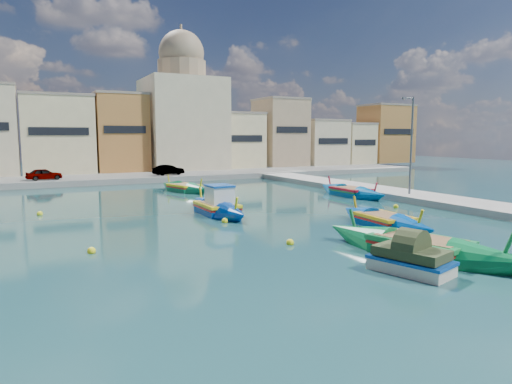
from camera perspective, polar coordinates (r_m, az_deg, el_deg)
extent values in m
plane|color=#133B3B|center=(22.85, -2.20, -5.69)|extent=(160.00, 160.00, 0.00)
cube|color=gray|center=(34.30, 26.32, -1.71)|extent=(4.00, 70.00, 0.50)
cube|color=gray|center=(53.30, -16.66, 1.64)|extent=(80.00, 8.00, 0.60)
cube|color=beige|center=(60.10, -23.56, 6.51)|extent=(7.88, 7.44, 8.99)
cube|color=gray|center=(60.29, -23.78, 10.92)|extent=(8.04, 7.59, 0.30)
cube|color=black|center=(56.34, -23.36, 6.98)|extent=(6.30, 0.10, 0.90)
cube|color=#B77739|center=(60.32, -16.58, 7.01)|extent=(6.17, 6.13, 9.43)
cube|color=gray|center=(60.54, -16.74, 11.61)|extent=(6.29, 6.26, 0.30)
cube|color=black|center=(57.26, -16.03, 7.51)|extent=(4.93, 0.10, 0.90)
cube|color=tan|center=(62.86, -9.87, 5.65)|extent=(7.31, 7.69, 6.05)
cube|color=gray|center=(62.87, -9.93, 8.54)|extent=(7.46, 7.85, 0.30)
cube|color=black|center=(59.14, -8.77, 5.88)|extent=(5.85, 0.10, 0.90)
cube|color=beige|center=(65.44, -3.10, 6.38)|extent=(7.54, 7.30, 7.41)
cube|color=gray|center=(65.51, -3.12, 9.76)|extent=(7.69, 7.45, 0.30)
cube|color=black|center=(62.06, -1.72, 6.70)|extent=(6.03, 0.10, 0.90)
cube|color=tan|center=(68.85, 3.04, 7.34)|extent=(6.36, 6.97, 9.63)
cube|color=gray|center=(69.05, 3.06, 11.46)|extent=(6.48, 7.11, 0.30)
cube|color=black|center=(65.80, 4.58, 7.76)|extent=(5.09, 0.10, 0.90)
cube|color=beige|center=(72.60, 8.06, 6.09)|extent=(6.63, 6.70, 6.65)
cube|color=gray|center=(72.63, 8.11, 8.83)|extent=(6.76, 6.83, 0.30)
cube|color=black|center=(69.83, 9.67, 6.30)|extent=(5.30, 0.10, 0.90)
cube|color=beige|center=(76.57, 11.67, 5.89)|extent=(5.08, 7.51, 6.20)
cube|color=gray|center=(76.58, 11.73, 8.32)|extent=(5.18, 7.66, 0.30)
cube|color=black|center=(73.62, 13.52, 6.04)|extent=(4.06, 0.10, 0.90)
cube|color=#B77739|center=(80.46, 15.91, 6.93)|extent=(7.79, 6.00, 9.33)
cube|color=gray|center=(80.61, 16.03, 10.35)|extent=(7.95, 6.12, 0.30)
cube|color=black|center=(78.24, 17.44, 7.22)|extent=(6.23, 0.10, 0.90)
cube|color=beige|center=(63.30, -9.14, 8.36)|extent=(10.00, 10.00, 12.00)
cylinder|color=#9E8466|center=(63.88, -9.27, 14.83)|extent=(6.40, 6.40, 2.40)
sphere|color=#9E8466|center=(64.22, -9.31, 16.77)|extent=(6.00, 6.00, 6.00)
cylinder|color=#9E8466|center=(64.78, -9.36, 19.30)|extent=(0.30, 0.30, 1.60)
cylinder|color=#595B60|center=(37.51, 18.82, 5.08)|extent=(0.16, 0.16, 8.00)
cylinder|color=#595B60|center=(37.32, 18.63, 11.08)|extent=(1.00, 0.10, 0.10)
cube|color=#595B60|center=(36.97, 18.07, 11.07)|extent=(0.35, 0.15, 0.18)
imported|color=#4C1919|center=(50.95, -24.96, 2.04)|extent=(3.58, 1.88, 1.16)
imported|color=#4C1919|center=(52.93, -10.88, 2.73)|extent=(3.71, 2.01, 1.16)
cube|color=#0038A2|center=(29.72, -4.91, -2.34)|extent=(2.06, 3.25, 1.01)
cone|color=#0038A2|center=(32.16, -6.73, -1.56)|extent=(2.06, 3.03, 2.53)
cone|color=#0038A2|center=(27.29, -2.76, -3.06)|extent=(2.06, 3.03, 2.53)
cube|color=yellow|center=(29.65, -4.91, -1.53)|extent=(2.14, 3.43, 0.18)
cube|color=red|center=(29.68, -4.91, -1.88)|extent=(2.16, 3.31, 0.10)
cube|color=olive|center=(29.64, -4.92, -1.38)|extent=(1.75, 2.95, 0.06)
cylinder|color=yellow|center=(32.32, -6.91, -0.34)|extent=(0.15, 0.48, 1.10)
cylinder|color=yellow|center=(26.95, -2.53, -1.77)|extent=(0.15, 0.48, 1.10)
cube|color=white|center=(29.13, -4.57, -0.42)|extent=(1.43, 1.66, 1.11)
cube|color=#0F47A5|center=(29.06, -4.59, 0.79)|extent=(1.52, 1.78, 0.12)
cube|color=#005AA0|center=(39.16, 11.75, -0.20)|extent=(2.02, 3.32, 1.00)
cone|color=#005AA0|center=(41.33, 9.41, 0.29)|extent=(2.02, 3.08, 2.53)
cone|color=#005AA0|center=(37.07, 14.37, -0.60)|extent=(2.02, 3.08, 2.53)
cube|color=red|center=(39.11, 11.77, 0.41)|extent=(2.10, 3.50, 0.18)
cube|color=#197F33|center=(39.14, 11.76, 0.15)|extent=(2.12, 3.38, 0.10)
cube|color=olive|center=(39.11, 11.77, 0.53)|extent=(1.72, 3.02, 0.06)
cylinder|color=red|center=(41.47, 9.21, 1.23)|extent=(0.14, 0.48, 1.09)
cylinder|color=red|center=(36.78, 14.68, 0.36)|extent=(0.14, 0.48, 1.09)
cube|color=#0A6D43|center=(42.06, -8.97, 0.33)|extent=(2.59, 3.25, 0.94)
cone|color=#0A6D43|center=(44.03, -10.67, 0.66)|extent=(2.54, 3.08, 2.33)
cone|color=#0A6D43|center=(40.12, -7.11, 0.11)|extent=(2.54, 3.08, 2.33)
cube|color=yellow|center=(42.02, -8.98, 0.87)|extent=(2.70, 3.42, 0.17)
cube|color=red|center=(42.04, -8.98, 0.64)|extent=(2.69, 3.33, 0.09)
cube|color=olive|center=(42.01, -8.98, 0.97)|extent=(2.24, 2.93, 0.06)
cylinder|color=yellow|center=(44.17, -10.85, 1.47)|extent=(0.25, 0.46, 1.03)
cylinder|color=yellow|center=(39.87, -6.93, 0.96)|extent=(0.25, 0.46, 1.03)
cube|color=#0B763B|center=(20.55, 19.75, -6.92)|extent=(3.10, 4.18, 1.10)
cone|color=#0B763B|center=(22.11, 12.66, -5.56)|extent=(3.03, 3.90, 2.78)
cone|color=#0B763B|center=(19.34, 27.92, -8.04)|extent=(3.03, 3.90, 2.78)
cube|color=#197F3B|center=(20.45, 19.80, -5.67)|extent=(3.24, 4.40, 0.20)
cube|color=red|center=(20.49, 19.78, -6.21)|extent=(3.23, 4.28, 0.11)
cube|color=olive|center=(20.43, 19.81, -5.43)|extent=(2.70, 3.77, 0.07)
cylinder|color=#197F3B|center=(22.14, 12.06, -3.65)|extent=(0.29, 0.54, 1.19)
cylinder|color=#197F3B|center=(19.08, 28.91, -6.09)|extent=(0.29, 0.54, 1.19)
cube|color=#0046A2|center=(26.40, 15.71, -3.79)|extent=(2.11, 3.09, 0.97)
cone|color=#0046A2|center=(28.31, 12.57, -2.87)|extent=(2.10, 2.90, 2.40)
cone|color=#0046A2|center=(24.56, 19.34, -4.61)|extent=(2.10, 2.90, 2.40)
cube|color=#EAAF13|center=(26.33, 15.74, -2.92)|extent=(2.20, 3.26, 0.17)
cube|color=red|center=(26.36, 15.73, -3.29)|extent=(2.21, 3.15, 0.10)
cube|color=olive|center=(26.31, 15.74, -2.75)|extent=(1.81, 2.81, 0.06)
cylinder|color=#EAAF13|center=(28.41, 12.32, -1.55)|extent=(0.16, 0.47, 1.06)
cylinder|color=#EAAF13|center=(24.27, 19.79, -3.25)|extent=(0.16, 0.47, 1.06)
cube|color=beige|center=(18.01, 18.75, -9.06)|extent=(2.27, 3.15, 0.71)
cube|color=#0F47A5|center=(17.92, 18.79, -8.03)|extent=(2.35, 3.25, 0.12)
cube|color=#2D381E|center=(17.86, 18.82, -7.18)|extent=(2.13, 2.83, 0.35)
cylinder|color=#2D381E|center=(17.82, 18.85, -6.64)|extent=(1.30, 2.58, 0.61)
sphere|color=yellow|center=(21.09, -19.88, -6.97)|extent=(0.36, 0.36, 0.36)
sphere|color=yellow|center=(26.75, -3.93, -3.65)|extent=(0.36, 0.36, 0.36)
sphere|color=yellow|center=(39.63, -4.97, -0.17)|extent=(0.36, 0.36, 0.36)
sphere|color=yellow|center=(32.27, -25.41, -2.48)|extent=(0.36, 0.36, 0.36)
sphere|color=yellow|center=(33.53, 17.08, -1.77)|extent=(0.36, 0.36, 0.36)
sphere|color=yellow|center=(21.42, 4.28, -6.34)|extent=(0.36, 0.36, 0.36)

